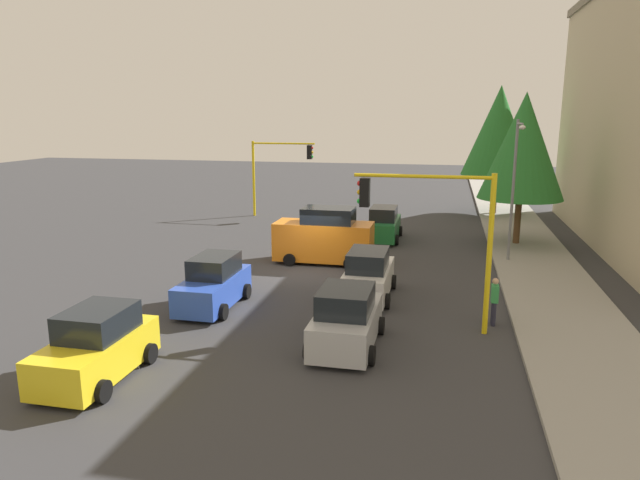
% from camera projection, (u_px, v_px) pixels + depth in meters
% --- Properties ---
extents(ground_plane, '(120.00, 120.00, 0.00)m').
position_uv_depth(ground_plane, '(310.00, 273.00, 26.51)').
color(ground_plane, '#353538').
extents(sidewalk_kerb, '(80.00, 4.00, 0.15)m').
position_uv_depth(sidewalk_kerb, '(532.00, 257.00, 29.04)').
color(sidewalk_kerb, gray).
rests_on(sidewalk_kerb, ground).
extents(lane_arrow_near, '(2.40, 1.10, 1.10)m').
position_uv_depth(lane_arrow_near, '(113.00, 374.00, 16.17)').
color(lane_arrow_near, silver).
rests_on(lane_arrow_near, ground).
extents(traffic_signal_far_right, '(0.36, 4.59, 5.36)m').
position_uv_depth(traffic_signal_far_right, '(278.00, 163.00, 40.22)').
color(traffic_signal_far_right, yellow).
rests_on(traffic_signal_far_right, ground).
extents(traffic_signal_near_left, '(0.36, 4.59, 5.39)m').
position_uv_depth(traffic_signal_near_left, '(433.00, 219.00, 18.76)').
color(traffic_signal_near_left, yellow).
rests_on(traffic_signal_near_left, ground).
extents(street_lamp_curbside, '(2.15, 0.28, 7.00)m').
position_uv_depth(street_lamp_curbside, '(515.00, 176.00, 27.06)').
color(street_lamp_curbside, slate).
rests_on(street_lamp_curbside, ground).
extents(tree_roadside_mid, '(4.59, 4.59, 8.41)m').
position_uv_depth(tree_roadside_mid, '(523.00, 146.00, 30.82)').
color(tree_roadside_mid, brown).
rests_on(tree_roadside_mid, ground).
extents(tree_roadside_far, '(5.02, 5.02, 9.22)m').
position_uv_depth(tree_roadside_far, '(499.00, 131.00, 40.34)').
color(tree_roadside_far, brown).
rests_on(tree_roadside_far, ground).
extents(delivery_van_orange, '(2.22, 4.80, 2.77)m').
position_uv_depth(delivery_van_orange, '(324.00, 237.00, 28.08)').
color(delivery_van_orange, orange).
rests_on(delivery_van_orange, ground).
extents(car_silver, '(3.99, 2.12, 1.98)m').
position_uv_depth(car_silver, '(346.00, 320.00, 17.91)').
color(car_silver, '#B2B5BA').
rests_on(car_silver, ground).
extents(car_yellow, '(3.90, 2.11, 1.98)m').
position_uv_depth(car_yellow, '(97.00, 347.00, 15.82)').
color(car_yellow, yellow).
rests_on(car_yellow, ground).
extents(car_green, '(4.12, 1.96, 1.98)m').
position_uv_depth(car_green, '(384.00, 225.00, 33.26)').
color(car_green, '#1E7238').
rests_on(car_green, ground).
extents(car_blue, '(4.01, 1.97, 1.98)m').
position_uv_depth(car_blue, '(214.00, 284.00, 21.68)').
color(car_blue, blue).
rests_on(car_blue, ground).
extents(car_white, '(4.18, 2.00, 1.98)m').
position_uv_depth(car_white, '(368.00, 276.00, 22.80)').
color(car_white, white).
rests_on(car_white, ground).
extents(pedestrian_crossing, '(0.40, 0.24, 1.70)m').
position_uv_depth(pedestrian_crossing, '(494.00, 300.00, 19.77)').
color(pedestrian_crossing, '#262638').
rests_on(pedestrian_crossing, ground).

